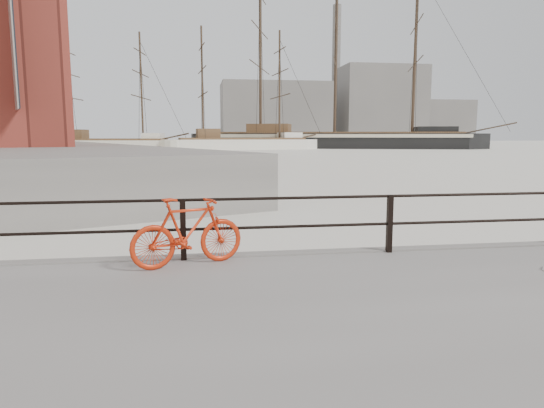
{
  "coord_description": "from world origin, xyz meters",
  "views": [
    {
      "loc": [
        -3.24,
        -7.95,
        2.35
      ],
      "look_at": [
        -1.8,
        1.5,
        1.0
      ],
      "focal_mm": 32.0,
      "sensor_mm": 36.0,
      "label": 1
    }
  ],
  "objects_px": {
    "bicycle": "(188,232)",
    "barque_black": "(334,148)",
    "schooner_left": "(108,150)",
    "schooner_mid": "(242,149)"
  },
  "relations": [
    {
      "from": "bicycle",
      "to": "barque_black",
      "type": "xyz_separation_m",
      "value": [
        25.38,
        80.81,
        -0.89
      ]
    },
    {
      "from": "schooner_left",
      "to": "barque_black",
      "type": "bearing_deg",
      "value": 11.88
    },
    {
      "from": "schooner_left",
      "to": "schooner_mid",
      "type": "bearing_deg",
      "value": 2.01
    },
    {
      "from": "bicycle",
      "to": "barque_black",
      "type": "distance_m",
      "value": 84.71
    },
    {
      "from": "bicycle",
      "to": "barque_black",
      "type": "bearing_deg",
      "value": 52.63
    },
    {
      "from": "barque_black",
      "to": "schooner_mid",
      "type": "bearing_deg",
      "value": -146.83
    },
    {
      "from": "bicycle",
      "to": "schooner_mid",
      "type": "height_order",
      "value": "schooner_mid"
    },
    {
      "from": "bicycle",
      "to": "barque_black",
      "type": "relative_size",
      "value": 0.03
    },
    {
      "from": "bicycle",
      "to": "schooner_mid",
      "type": "bearing_deg",
      "value": 64.28
    },
    {
      "from": "schooner_mid",
      "to": "bicycle",
      "type": "bearing_deg",
      "value": -102.13
    }
  ]
}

